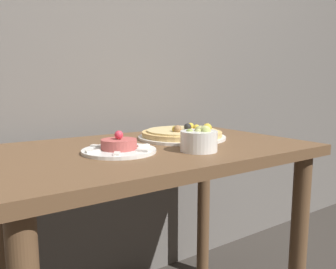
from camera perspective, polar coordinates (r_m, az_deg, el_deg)
The scene contains 4 objects.
dining_table at distance 1.12m, azimuth -2.83°, elevation -8.60°, with size 1.03×0.64×0.74m.
pizza_plate at distance 1.23m, azimuth 2.50°, elevation 0.05°, with size 0.33×0.33×0.06m.
tartare_plate at distance 0.98m, azimuth -8.52°, elevation -2.31°, with size 0.22×0.22×0.07m.
small_bowl at distance 0.99m, azimuth 5.49°, elevation -0.86°, with size 0.11×0.11×0.08m.
Camera 1 is at (-0.55, -0.59, 0.94)m, focal length 35.00 mm.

